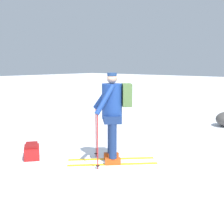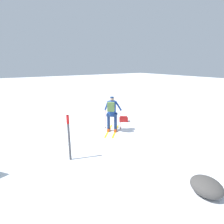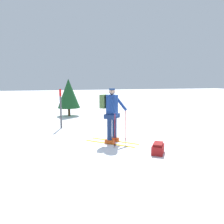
% 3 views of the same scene
% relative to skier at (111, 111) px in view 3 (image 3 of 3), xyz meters
% --- Properties ---
extents(ground_plane, '(80.00, 80.00, 0.00)m').
position_rel_skier_xyz_m(ground_plane, '(-0.79, -0.56, -1.04)').
color(ground_plane, white).
extents(skier, '(1.57, 1.53, 1.77)m').
position_rel_skier_xyz_m(skier, '(0.00, 0.00, 0.00)').
color(skier, gold).
rests_on(skier, ground_plane).
extents(dropped_backpack, '(0.54, 0.59, 0.30)m').
position_rel_skier_xyz_m(dropped_backpack, '(-0.92, 1.43, -0.90)').
color(dropped_backpack, maroon).
rests_on(dropped_backpack, ground_plane).
extents(trail_marker, '(0.09, 0.09, 1.65)m').
position_rel_skier_xyz_m(trail_marker, '(1.41, -2.71, -0.09)').
color(trail_marker, '#4C4C51').
rests_on(trail_marker, ground_plane).
extents(pine_tree, '(1.27, 1.27, 2.11)m').
position_rel_skier_xyz_m(pine_tree, '(0.75, -5.93, 0.24)').
color(pine_tree, '#4C331E').
rests_on(pine_tree, ground_plane).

